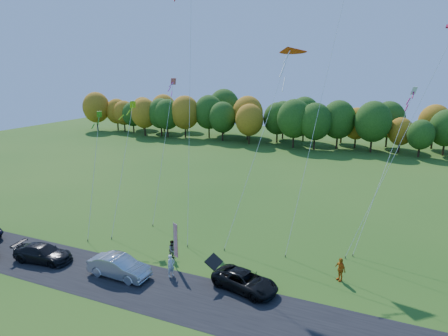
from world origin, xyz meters
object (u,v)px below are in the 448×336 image
at_px(silver_sedan, 119,267).
at_px(person_east, 340,269).
at_px(feather_flag, 175,240).
at_px(black_suv, 245,281).

height_order(silver_sedan, person_east, person_east).
relative_size(person_east, feather_flag, 0.48).
relative_size(silver_sedan, feather_flag, 1.32).
bearing_deg(black_suv, silver_sedan, 116.64).
xyz_separation_m(black_suv, feather_flag, (-6.43, 1.04, 1.64)).
bearing_deg(feather_flag, silver_sedan, -135.27).
bearing_deg(silver_sedan, black_suv, -76.85).
distance_m(black_suv, silver_sedan, 9.87).
height_order(black_suv, silver_sedan, silver_sedan).
bearing_deg(black_suv, feather_flag, 95.00).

